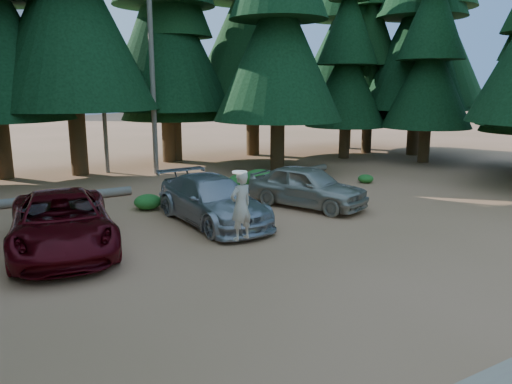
% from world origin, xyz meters
% --- Properties ---
extents(ground, '(160.00, 160.00, 0.00)m').
position_xyz_m(ground, '(0.00, 0.00, 0.00)').
color(ground, '#9F6D43').
rests_on(ground, ground).
extents(forest_belt_north, '(36.00, 7.00, 22.00)m').
position_xyz_m(forest_belt_north, '(0.00, 15.00, 0.00)').
color(forest_belt_north, black).
rests_on(forest_belt_north, ground).
extents(snag_front, '(0.24, 0.24, 12.00)m').
position_xyz_m(snag_front, '(0.80, 14.50, 6.00)').
color(snag_front, slate).
rests_on(snag_front, ground).
extents(snag_back, '(0.20, 0.20, 10.00)m').
position_xyz_m(snag_back, '(-1.20, 16.00, 5.00)').
color(snag_back, slate).
rests_on(snag_back, ground).
extents(red_pickup, '(3.27, 5.78, 1.52)m').
position_xyz_m(red_pickup, '(-5.33, 4.61, 0.76)').
color(red_pickup, '#51070E').
rests_on(red_pickup, ground).
extents(silver_minivan_center, '(2.24, 5.13, 1.47)m').
position_xyz_m(silver_minivan_center, '(-0.73, 4.99, 0.73)').
color(silver_minivan_center, '#A6A8AE').
rests_on(silver_minivan_center, ground).
extents(silver_minivan_right, '(3.29, 4.73, 1.49)m').
position_xyz_m(silver_minivan_right, '(3.10, 5.16, 0.75)').
color(silver_minivan_right, '#AAA697').
rests_on(silver_minivan_right, ground).
extents(frisbee_player, '(0.68, 0.52, 1.68)m').
position_xyz_m(frisbee_player, '(-1.77, 1.28, 1.47)').
color(frisbee_player, beige).
rests_on(frisbee_player, ground).
extents(log_left, '(4.76, 0.41, 0.34)m').
position_xyz_m(log_left, '(-4.14, 10.41, 0.17)').
color(log_left, slate).
rests_on(log_left, ground).
extents(log_mid, '(3.34, 1.06, 0.28)m').
position_xyz_m(log_mid, '(2.11, 8.20, 0.14)').
color(log_mid, slate).
rests_on(log_mid, ground).
extents(log_right, '(4.88, 1.54, 0.32)m').
position_xyz_m(log_right, '(6.14, 10.38, 0.16)').
color(log_right, slate).
rests_on(log_right, ground).
extents(shrub_left, '(0.85, 0.85, 0.47)m').
position_xyz_m(shrub_left, '(-5.03, 9.71, 0.23)').
color(shrub_left, '#1C5E1E').
rests_on(shrub_left, ground).
extents(shrub_center_left, '(0.96, 0.96, 0.53)m').
position_xyz_m(shrub_center_left, '(-1.94, 7.72, 0.26)').
color(shrub_center_left, '#1C5E1E').
rests_on(shrub_center_left, ground).
extents(shrub_center_right, '(0.99, 0.99, 0.54)m').
position_xyz_m(shrub_center_right, '(2.77, 9.50, 0.27)').
color(shrub_center_right, '#1C5E1E').
rests_on(shrub_center_right, ground).
extents(shrub_right, '(0.89, 0.89, 0.49)m').
position_xyz_m(shrub_right, '(2.59, 9.36, 0.25)').
color(shrub_right, '#1C5E1E').
rests_on(shrub_right, ground).
extents(shrub_far_right, '(1.35, 1.35, 0.74)m').
position_xyz_m(shrub_far_right, '(3.52, 9.14, 0.37)').
color(shrub_far_right, '#1C5E1E').
rests_on(shrub_far_right, ground).
extents(shrub_edge_east, '(0.68, 0.68, 0.38)m').
position_xyz_m(shrub_edge_east, '(8.01, 7.39, 0.19)').
color(shrub_edge_east, '#1C5E1E').
rests_on(shrub_edge_east, ground).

